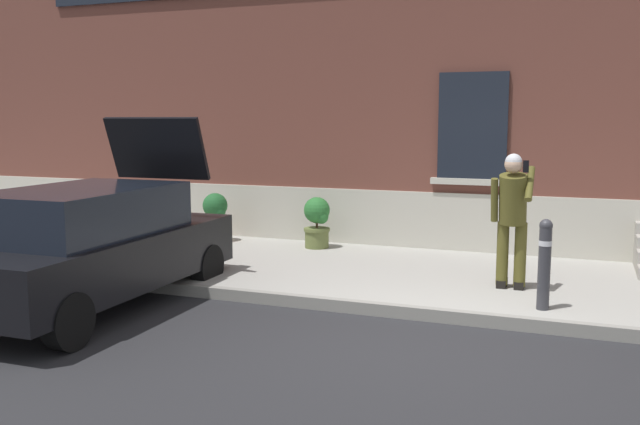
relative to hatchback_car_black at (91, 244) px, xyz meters
The scene contains 9 objects.
ground_plane 4.14m from the hatchback_car_black, ahead, with size 80.00×80.00×0.00m, color #232326.
sidewalk 4.99m from the hatchback_car_black, 34.58° to the left, with size 24.00×3.60×0.15m, color #99968E.
curb_edge 4.23m from the hatchback_car_black, 13.04° to the left, with size 24.00×0.12×0.15m, color gray.
building_facade 7.29m from the hatchback_car_black, 52.42° to the left, with size 24.00×1.52×7.50m.
hatchback_car_black is the anchor object (origin of this frame).
bollard_near_person 5.37m from the hatchback_car_black, 14.57° to the left, with size 0.15×0.15×1.04m.
person_on_phone 5.24m from the hatchback_car_black, 24.65° to the left, with size 0.51×0.52×1.74m.
planter_terracotta 3.96m from the hatchback_car_black, 97.16° to the left, with size 0.44×0.44×0.86m.
planter_olive 4.23m from the hatchback_car_black, 70.42° to the left, with size 0.44×0.44×0.86m.
Camera 1 is at (1.51, -6.76, 2.32)m, focal length 38.95 mm.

